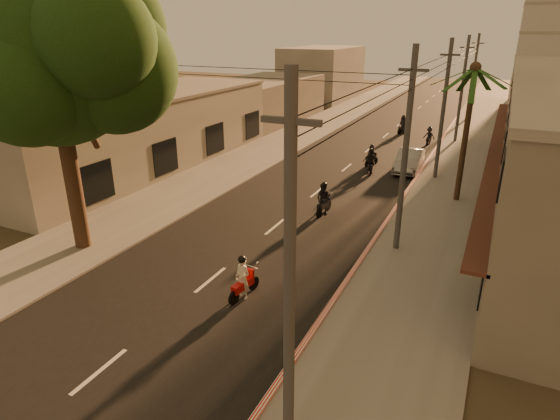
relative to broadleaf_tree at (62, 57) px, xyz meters
The scene contains 19 objects.
ground 10.96m from the broadleaf_tree, 17.97° to the right, with size 160.00×160.00×0.00m, color #383023.
road 20.84m from the broadleaf_tree, 69.68° to the left, with size 10.00×140.00×0.02m, color black.
sidewalk_right 24.26m from the broadleaf_tree, 51.68° to the left, with size 5.00×140.00×0.12m, color slate.
sidewalk_left 19.76m from the broadleaf_tree, 92.85° to the left, with size 5.00×140.00×0.12m, color slate.
curb_stripe 19.30m from the broadleaf_tree, 47.67° to the left, with size 0.20×60.00×0.20m, color red.
left_building 15.15m from the broadleaf_tree, 121.87° to the left, with size 8.20×24.20×5.20m.
broadleaf_tree is the anchor object (origin of this frame).
palm_tree 20.18m from the broadleaf_tree, 43.48° to the left, with size 5.00×5.00×8.20m.
utility_poles 22.06m from the broadleaf_tree, 54.34° to the left, with size 1.20×48.26×9.00m.
filler_right 47.87m from the broadleaf_tree, 64.31° to the left, with size 8.00×14.00×6.00m, color #9D998E.
filler_left_near 33.30m from the broadleaf_tree, 103.06° to the left, with size 8.00×14.00×4.40m, color #9D998E.
filler_left_far 50.64m from the broadleaf_tree, 98.43° to the left, with size 8.00×14.00×7.00m, color #9D998E.
scooter_red 11.46m from the broadleaf_tree, ahead, with size 0.77×1.81×1.78m.
scooter_mid_a 14.13m from the broadleaf_tree, 46.09° to the left, with size 0.91×1.90×1.87m.
scooter_mid_b 20.69m from the broadleaf_tree, 63.83° to the left, with size 1.24×1.75×1.79m.
scooter_far_a 22.18m from the broadleaf_tree, 67.25° to the left, with size 1.03×1.59×1.61m.
scooter_far_b 30.89m from the broadleaf_tree, 68.81° to the left, with size 1.04×1.63×1.59m.
parked_car 23.22m from the broadleaf_tree, 60.42° to the left, with size 1.78×4.66×1.52m, color gray.
scooter_far_c 33.29m from the broadleaf_tree, 76.04° to the left, with size 1.15×1.75×1.78m.
Camera 1 is at (9.70, -11.84, 9.62)m, focal length 30.00 mm.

